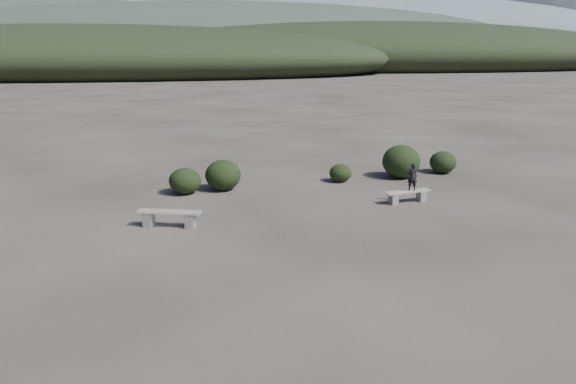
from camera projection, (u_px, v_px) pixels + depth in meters
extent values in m
plane|color=#2F2A25|center=(332.00, 270.00, 13.85)|extent=(1200.00, 1200.00, 0.00)
cube|color=slate|center=(149.00, 219.00, 17.16)|extent=(0.36, 0.44, 0.44)
cube|color=slate|center=(191.00, 220.00, 17.02)|extent=(0.36, 0.44, 0.44)
cube|color=gray|center=(169.00, 212.00, 17.03)|extent=(2.01, 0.88, 0.05)
cube|color=slate|center=(393.00, 199.00, 19.50)|extent=(0.30, 0.37, 0.38)
cube|color=slate|center=(421.00, 196.00, 19.87)|extent=(0.30, 0.37, 0.38)
cube|color=gray|center=(408.00, 191.00, 19.63)|extent=(1.74, 0.71, 0.05)
imported|color=black|center=(412.00, 177.00, 19.55)|extent=(0.37, 0.25, 0.97)
ellipsoid|color=black|center=(185.00, 181.00, 20.79)|extent=(1.18, 1.18, 0.97)
ellipsoid|color=black|center=(223.00, 175.00, 21.30)|extent=(1.35, 1.35, 1.16)
ellipsoid|color=black|center=(340.00, 173.00, 22.63)|extent=(0.90, 0.90, 0.72)
ellipsoid|color=black|center=(401.00, 161.00, 23.23)|extent=(1.57, 1.57, 1.37)
ellipsoid|color=black|center=(443.00, 162.00, 24.14)|extent=(1.14, 1.14, 0.95)
ellipsoid|color=black|center=(80.00, 60.00, 96.14)|extent=(110.00, 40.00, 12.00)
ellipsoid|color=black|center=(384.00, 54.00, 122.94)|extent=(120.00, 44.00, 14.00)
ellipsoid|color=#313B31|center=(219.00, 44.00, 165.73)|extent=(190.00, 64.00, 24.00)
ellipsoid|color=slate|center=(343.00, 35.00, 307.75)|extent=(340.00, 110.00, 44.00)
ellipsoid|color=gray|center=(170.00, 33.00, 389.91)|extent=(460.00, 140.00, 56.00)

